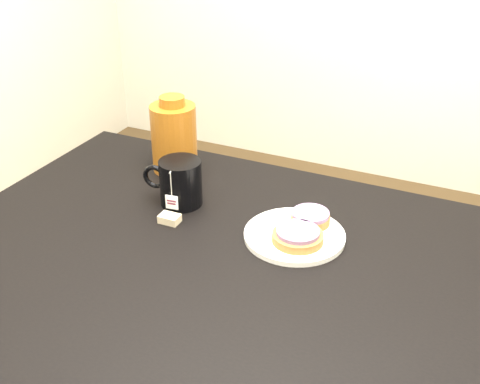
% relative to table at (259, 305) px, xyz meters
% --- Properties ---
extents(table, '(1.40, 0.90, 0.75)m').
position_rel_table_xyz_m(table, '(0.00, 0.00, 0.00)').
color(table, black).
rests_on(table, ground_plane).
extents(plate, '(0.22, 0.22, 0.02)m').
position_rel_table_xyz_m(plate, '(0.02, 0.14, 0.09)').
color(plate, white).
rests_on(plate, table).
extents(bagel_back, '(0.11, 0.11, 0.03)m').
position_rel_table_xyz_m(bagel_back, '(0.04, 0.20, 0.11)').
color(bagel_back, brown).
rests_on(bagel_back, plate).
extents(bagel_front, '(0.15, 0.15, 0.03)m').
position_rel_table_xyz_m(bagel_front, '(0.04, 0.12, 0.11)').
color(bagel_front, brown).
rests_on(bagel_front, plate).
extents(mug, '(0.15, 0.11, 0.11)m').
position_rel_table_xyz_m(mug, '(-0.27, 0.17, 0.14)').
color(mug, black).
rests_on(mug, table).
extents(teabag_pouch, '(0.05, 0.03, 0.02)m').
position_rel_table_xyz_m(teabag_pouch, '(-0.25, 0.08, 0.09)').
color(teabag_pouch, '#C6B793').
rests_on(teabag_pouch, table).
extents(bagel_package, '(0.13, 0.13, 0.20)m').
position_rel_table_xyz_m(bagel_package, '(-0.38, 0.32, 0.17)').
color(bagel_package, '#6B360E').
rests_on(bagel_package, table).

